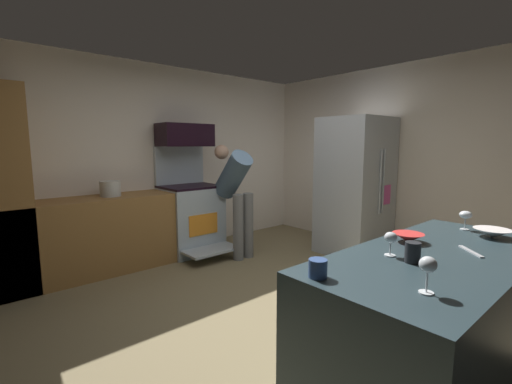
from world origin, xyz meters
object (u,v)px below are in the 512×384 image
microwave (185,135)px  stock_pot (110,189)px  mug_coffee (318,268)px  mug_tea (413,252)px  wine_glass_far (428,266)px  person_cook (236,190)px  wine_glass_near (466,216)px  refrigerator (355,186)px  wine_glass_mid (391,239)px  mixing_bowl_large (408,238)px  oven_range (191,217)px  mixing_bowl_small (492,233)px

microwave → stock_pot: size_ratio=3.11×
mug_coffee → mug_tea: mug_tea is taller
microwave → wine_glass_far: bearing=-105.1°
person_cook → wine_glass_far: (-1.38, -3.09, 0.11)m
person_cook → stock_pot: (-1.45, 0.58, 0.09)m
wine_glass_near → mug_coffee: wine_glass_near is taller
refrigerator → wine_glass_mid: (-2.40, -1.79, 0.06)m
person_cook → mug_coffee: (-1.58, -2.68, 0.04)m
person_cook → mixing_bowl_large: (-0.68, -2.68, 0.02)m
oven_range → wine_glass_near: oven_range is taller
oven_range → stock_pot: (-1.08, 0.02, 0.49)m
mixing_bowl_large → stock_pot: (-0.76, 3.26, 0.06)m
wine_glass_mid → mixing_bowl_small: bearing=-16.0°
oven_range → mug_coffee: oven_range is taller
oven_range → microwave: size_ratio=2.01×
mixing_bowl_large → stock_pot: bearing=103.2°
oven_range → stock_pot: 1.18m
oven_range → wine_glass_far: size_ratio=9.38×
oven_range → wine_glass_near: 3.41m
refrigerator → mixing_bowl_small: bearing=-126.6°
wine_glass_mid → stock_pot: (-0.41, 3.32, -0.01)m
oven_range → mixing_bowl_large: oven_range is taller
mixing_bowl_large → mug_coffee: bearing=180.0°
oven_range → wine_glass_far: bearing=-105.5°
microwave → mug_tea: microwave is taller
wine_glass_near → stock_pot: bearing=112.3°
microwave → wine_glass_far: (-1.01, -3.74, -0.63)m
oven_range → microwave: microwave is taller
wine_glass_mid → mixing_bowl_large: bearing=10.4°
oven_range → mixing_bowl_large: size_ratio=7.70×
mixing_bowl_large → wine_glass_mid: bearing=-169.6°
microwave → mug_coffee: bearing=-110.0°
microwave → wine_glass_mid: microwave is taller
wine_glass_mid → mug_tea: (-0.02, -0.13, -0.04)m
stock_pot → mixing_bowl_small: bearing=-70.1°
wine_glass_near → refrigerator: bearing=52.3°
wine_glass_far → mug_coffee: wine_glass_far is taller
person_cook → mug_coffee: person_cook is taller
stock_pot → oven_range: bearing=-0.8°
refrigerator → stock_pot: bearing=151.5°
wine_glass_near → mug_coffee: bearing=175.4°
refrigerator → wine_glass_near: (-1.43, -1.85, 0.07)m
person_cook → refrigerator: bearing=-34.8°
microwave → wine_glass_mid: size_ratio=5.44×
microwave → mug_tea: (-0.68, -3.53, -0.69)m
person_cook → wine_glass_mid: 2.93m
stock_pot → microwave: bearing=4.3°
oven_range → microwave: 1.14m
oven_range → mixing_bowl_small: (0.22, -3.56, 0.42)m
refrigerator → stock_pot: refrigerator is taller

